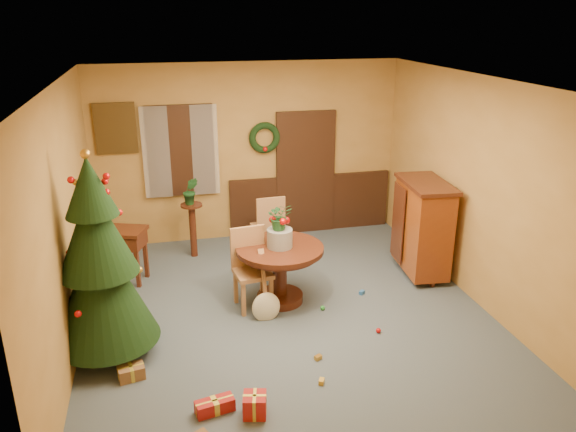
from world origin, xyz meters
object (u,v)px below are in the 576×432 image
object	(u,v)px
dining_table	(280,263)
chair_near	(251,265)
writing_desk	(114,242)
christmas_tree	(99,263)
sideboard	(423,226)

from	to	relation	value
dining_table	chair_near	world-z (taller)	chair_near
dining_table	writing_desk	distance (m)	2.41
christmas_tree	writing_desk	world-z (taller)	christmas_tree
chair_near	writing_desk	size ratio (longest dim) A/B	1.05
chair_near	christmas_tree	xyz separation A→B (m)	(-1.75, -0.77, 0.56)
writing_desk	christmas_tree	bearing A→B (deg)	-90.00
dining_table	sideboard	bearing A→B (deg)	9.16
christmas_tree	sideboard	xyz separation A→B (m)	(4.30, 1.11, -0.37)
chair_near	christmas_tree	bearing A→B (deg)	-156.17
dining_table	sideboard	world-z (taller)	sideboard
dining_table	sideboard	size ratio (longest dim) A/B	0.81
chair_near	writing_desk	bearing A→B (deg)	147.28
christmas_tree	sideboard	bearing A→B (deg)	14.51
chair_near	writing_desk	distance (m)	2.08
christmas_tree	chair_near	bearing A→B (deg)	23.83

